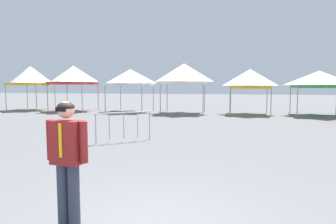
{
  "coord_description": "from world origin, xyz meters",
  "views": [
    {
      "loc": [
        1.21,
        -3.42,
        1.98
      ],
      "look_at": [
        -0.51,
        4.07,
        1.3
      ],
      "focal_mm": 30.85,
      "sensor_mm": 36.0,
      "label": 1
    }
  ],
  "objects_px": {
    "canopy_tent_right_of_center": "(130,78)",
    "canopy_tent_far_right": "(319,79)",
    "person_foreground": "(67,156)",
    "canopy_tent_left_of_center": "(184,74)",
    "canopy_tent_behind_right": "(250,79)",
    "canopy_tent_center": "(31,76)",
    "crowd_barrier_by_lift": "(124,121)",
    "canopy_tent_behind_left": "(73,75)"
  },
  "relations": [
    {
      "from": "canopy_tent_right_of_center",
      "to": "canopy_tent_far_right",
      "type": "xyz_separation_m",
      "value": [
        13.49,
        -0.02,
        -0.21
      ]
    },
    {
      "from": "canopy_tent_far_right",
      "to": "person_foreground",
      "type": "height_order",
      "value": "canopy_tent_far_right"
    },
    {
      "from": "canopy_tent_left_of_center",
      "to": "canopy_tent_behind_right",
      "type": "height_order",
      "value": "canopy_tent_left_of_center"
    },
    {
      "from": "canopy_tent_center",
      "to": "person_foreground",
      "type": "xyz_separation_m",
      "value": [
        14.38,
        -17.57,
        -1.83
      ]
    },
    {
      "from": "canopy_tent_right_of_center",
      "to": "canopy_tent_behind_right",
      "type": "bearing_deg",
      "value": -0.7
    },
    {
      "from": "canopy_tent_right_of_center",
      "to": "crowd_barrier_by_lift",
      "type": "xyz_separation_m",
      "value": [
        4.09,
        -11.73,
        -1.91
      ]
    },
    {
      "from": "canopy_tent_right_of_center",
      "to": "canopy_tent_left_of_center",
      "type": "distance_m",
      "value": 4.35
    },
    {
      "from": "canopy_tent_left_of_center",
      "to": "canopy_tent_far_right",
      "type": "distance_m",
      "value": 9.19
    },
    {
      "from": "canopy_tent_center",
      "to": "crowd_barrier_by_lift",
      "type": "distance_m",
      "value": 17.27
    },
    {
      "from": "canopy_tent_behind_right",
      "to": "person_foreground",
      "type": "distance_m",
      "value": 18.12
    },
    {
      "from": "canopy_tent_left_of_center",
      "to": "canopy_tent_center",
      "type": "bearing_deg",
      "value": 179.32
    },
    {
      "from": "canopy_tent_right_of_center",
      "to": "person_foreground",
      "type": "xyz_separation_m",
      "value": [
        5.7,
        -17.86,
        -1.63
      ]
    },
    {
      "from": "canopy_tent_left_of_center",
      "to": "canopy_tent_behind_left",
      "type": "bearing_deg",
      "value": 179.9
    },
    {
      "from": "canopy_tent_center",
      "to": "canopy_tent_behind_left",
      "type": "distance_m",
      "value": 4.05
    },
    {
      "from": "canopy_tent_behind_right",
      "to": "crowd_barrier_by_lift",
      "type": "height_order",
      "value": "canopy_tent_behind_right"
    },
    {
      "from": "canopy_tent_far_right",
      "to": "crowd_barrier_by_lift",
      "type": "relative_size",
      "value": 2.02
    },
    {
      "from": "canopy_tent_behind_right",
      "to": "person_foreground",
      "type": "bearing_deg",
      "value": -100.48
    },
    {
      "from": "canopy_tent_right_of_center",
      "to": "person_foreground",
      "type": "bearing_deg",
      "value": -72.3
    },
    {
      "from": "person_foreground",
      "to": "crowd_barrier_by_lift",
      "type": "bearing_deg",
      "value": 104.72
    },
    {
      "from": "canopy_tent_far_right",
      "to": "person_foreground",
      "type": "xyz_separation_m",
      "value": [
        -7.79,
        -17.84,
        -1.42
      ]
    },
    {
      "from": "canopy_tent_behind_right",
      "to": "canopy_tent_far_right",
      "type": "bearing_deg",
      "value": 1.1
    },
    {
      "from": "canopy_tent_right_of_center",
      "to": "canopy_tent_behind_left",
      "type": "bearing_deg",
      "value": -174.61
    },
    {
      "from": "canopy_tent_behind_left",
      "to": "canopy_tent_right_of_center",
      "type": "xyz_separation_m",
      "value": [
        4.63,
        0.44,
        -0.21
      ]
    },
    {
      "from": "canopy_tent_center",
      "to": "canopy_tent_far_right",
      "type": "xyz_separation_m",
      "value": [
        22.17,
        0.28,
        -0.42
      ]
    },
    {
      "from": "crowd_barrier_by_lift",
      "to": "canopy_tent_left_of_center",
      "type": "bearing_deg",
      "value": 88.84
    },
    {
      "from": "canopy_tent_center",
      "to": "canopy_tent_right_of_center",
      "type": "height_order",
      "value": "canopy_tent_center"
    },
    {
      "from": "canopy_tent_behind_left",
      "to": "person_foreground",
      "type": "height_order",
      "value": "canopy_tent_behind_left"
    },
    {
      "from": "canopy_tent_center",
      "to": "canopy_tent_behind_right",
      "type": "relative_size",
      "value": 1.14
    },
    {
      "from": "canopy_tent_behind_left",
      "to": "canopy_tent_far_right",
      "type": "distance_m",
      "value": 18.12
    },
    {
      "from": "canopy_tent_far_right",
      "to": "crowd_barrier_by_lift",
      "type": "distance_m",
      "value": 15.11
    },
    {
      "from": "canopy_tent_far_right",
      "to": "canopy_tent_left_of_center",
      "type": "bearing_deg",
      "value": -177.32
    },
    {
      "from": "canopy_tent_left_of_center",
      "to": "canopy_tent_behind_right",
      "type": "relative_size",
      "value": 1.14
    },
    {
      "from": "canopy_tent_behind_left",
      "to": "crowd_barrier_by_lift",
      "type": "xyz_separation_m",
      "value": [
        8.72,
        -11.29,
        -2.12
      ]
    },
    {
      "from": "canopy_tent_behind_right",
      "to": "canopy_tent_right_of_center",
      "type": "bearing_deg",
      "value": 179.3
    },
    {
      "from": "canopy_tent_left_of_center",
      "to": "person_foreground",
      "type": "distance_m",
      "value": 17.56
    },
    {
      "from": "person_foreground",
      "to": "crowd_barrier_by_lift",
      "type": "relative_size",
      "value": 1.07
    },
    {
      "from": "canopy_tent_behind_left",
      "to": "canopy_tent_far_right",
      "type": "xyz_separation_m",
      "value": [
        18.11,
        0.41,
        -0.42
      ]
    },
    {
      "from": "canopy_tent_right_of_center",
      "to": "canopy_tent_left_of_center",
      "type": "bearing_deg",
      "value": -5.98
    },
    {
      "from": "canopy_tent_right_of_center",
      "to": "canopy_tent_far_right",
      "type": "height_order",
      "value": "canopy_tent_right_of_center"
    },
    {
      "from": "canopy_tent_behind_left",
      "to": "canopy_tent_left_of_center",
      "type": "xyz_separation_m",
      "value": [
        8.94,
        -0.02,
        0.01
      ]
    },
    {
      "from": "canopy_tent_center",
      "to": "canopy_tent_behind_left",
      "type": "relative_size",
      "value": 1.01
    },
    {
      "from": "canopy_tent_behind_right",
      "to": "canopy_tent_center",
      "type": "bearing_deg",
      "value": -179.39
    }
  ]
}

